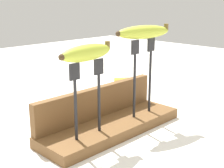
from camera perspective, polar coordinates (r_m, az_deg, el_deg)
The scene contains 8 objects.
ground_plane at distance 0.84m, azimuth 0.00°, elevation -8.43°, with size 3.00×3.00×0.00m, color silver.
wooden_board at distance 0.83m, azimuth 0.00°, elevation -7.58°, with size 0.40×0.13×0.03m, color brown.
board_backstop at distance 0.85m, azimuth -2.63°, elevation -3.21°, with size 0.40×0.02×0.08m, color brown.
fork_stand_left at distance 0.72m, azimuth -4.41°, elevation -1.36°, with size 0.10×0.01×0.17m.
fork_stand_right at distance 0.85m, azimuth 5.51°, elevation 2.41°, with size 0.09×0.01×0.21m.
banana_raised_left at distance 0.70m, azimuth -4.56°, elevation 5.61°, with size 0.15×0.05×0.04m.
banana_raised_right at distance 0.83m, azimuth 5.68°, elevation 9.22°, with size 0.17×0.07×0.04m.
banana_chunk_far at distance 1.22m, azimuth 1.82°, elevation 0.26°, with size 0.07×0.07×0.04m.
Camera 1 is at (-0.54, -0.54, 0.34)m, focal length 51.19 mm.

